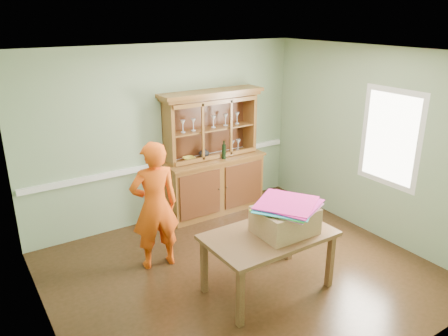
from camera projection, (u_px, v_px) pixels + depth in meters
floor at (242, 273)px, 5.52m from camera, size 4.50×4.50×0.00m
ceiling at (245, 54)px, 4.61m from camera, size 4.50×4.50×0.00m
wall_back at (167, 135)px, 6.65m from camera, size 4.50×0.00×4.50m
wall_left at (39, 220)px, 3.92m from camera, size 0.00×4.00×4.00m
wall_right at (372, 143)px, 6.22m from camera, size 0.00×4.00×4.00m
wall_front at (388, 246)px, 3.49m from camera, size 4.50×0.00×4.50m
chair_rail at (169, 163)px, 6.78m from camera, size 4.41×0.05×0.08m
framed_map at (32, 189)px, 4.10m from camera, size 0.03×0.60×0.46m
window_panel at (390, 138)px, 5.92m from camera, size 0.03×0.96×1.36m
china_hutch at (213, 171)px, 7.03m from camera, size 1.69×0.56×1.99m
dining_table at (269, 240)px, 5.00m from camera, size 1.47×0.89×0.73m
cardboard_box at (285, 220)px, 4.96m from camera, size 0.66×0.53×0.30m
kite_stack at (286, 205)px, 4.91m from camera, size 0.84×0.84×0.06m
person at (155, 206)px, 5.44m from camera, size 0.66×0.48×1.67m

